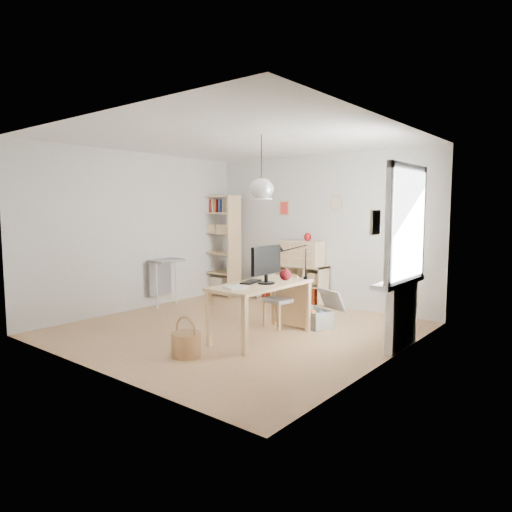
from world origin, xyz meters
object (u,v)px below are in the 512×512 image
Objects in this scene: cube_shelf at (292,286)px; drawer_chest at (301,253)px; storage_chest at (318,315)px; desk at (261,290)px; monitor at (266,263)px; tall_bookshelf at (220,241)px; chair at (283,297)px.

drawer_chest reaches higher than cube_shelf.
desk is at bearing -82.25° from storage_chest.
monitor is (1.09, -2.21, 0.73)m from cube_shelf.
cube_shelf is 0.70× the size of tall_bookshelf.
storage_chest is 0.93× the size of drawer_chest.
monitor is 2.34m from drawer_chest.
monitor is at bearing -63.76° from cube_shelf.
chair is 1.01× the size of drawer_chest.
monitor is (0.07, 0.02, 0.37)m from desk.
chair is at bearing -60.19° from cube_shelf.
cube_shelf is 2.44× the size of monitor.
storage_chest is 1.75m from drawer_chest.
cube_shelf is (-1.02, 2.23, -0.36)m from desk.
desk is 1.95× the size of drawer_chest.
storage_chest is at bearing 75.16° from desk.
desk is at bearing -71.21° from drawer_chest.
tall_bookshelf is (-1.56, -0.28, 0.79)m from cube_shelf.
tall_bookshelf reaches higher than storage_chest.
desk is 2.61× the size of monitor.
storage_chest is (1.29, -1.21, -0.12)m from cube_shelf.
monitor is at bearing -60.46° from chair.
cube_shelf is 1.82× the size of drawer_chest.
tall_bookshelf is at bearing 143.64° from monitor.
drawer_chest reaches higher than storage_chest.
storage_chest is 1.33m from monitor.
desk is 1.93× the size of chair.
tall_bookshelf is 2.83m from chair.
monitor is (0.21, -0.67, 0.59)m from chair.
monitor is at bearing -36.03° from tall_bookshelf.
cube_shelf is 2.57m from monitor.
chair is (0.88, -1.54, 0.14)m from cube_shelf.
drawer_chest is at bearing 111.19° from monitor.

